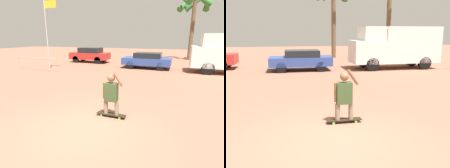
{
  "view_description": "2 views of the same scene",
  "coord_description": "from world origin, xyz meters",
  "views": [
    {
      "loc": [
        2.45,
        -3.92,
        2.57
      ],
      "look_at": [
        0.15,
        2.07,
        0.88
      ],
      "focal_mm": 28.0,
      "sensor_mm": 36.0,
      "label": 1
    },
    {
      "loc": [
        -1.03,
        -5.44,
        2.54
      ],
      "look_at": [
        0.5,
        2.13,
        0.92
      ],
      "focal_mm": 40.0,
      "sensor_mm": 36.0,
      "label": 2
    }
  ],
  "objects": [
    {
      "name": "plaza_railing_segment",
      "position": [
        -8.11,
        6.93,
        0.89
      ],
      "size": [
        3.91,
        0.05,
        1.08
      ],
      "color": "#99999E",
      "rests_on": "ground_plane"
    },
    {
      "name": "palm_tree_center_background",
      "position": [
        3.51,
        19.37,
        6.09
      ],
      "size": [
        3.76,
        3.9,
        7.59
      ],
      "color": "brown",
      "rests_on": "ground_plane"
    },
    {
      "name": "flagpole",
      "position": [
        -7.75,
        8.05,
        3.31
      ],
      "size": [
        1.18,
        0.12,
        5.64
      ],
      "color": "#B7B7BC",
      "rests_on": "ground_plane"
    },
    {
      "name": "ground_plane",
      "position": [
        0.0,
        0.0,
        0.0
      ],
      "size": [
        80.0,
        80.0,
        0.0
      ],
      "primitive_type": "plane",
      "color": "#935B47"
    },
    {
      "name": "person_skateboarder",
      "position": [
        0.48,
        1.13,
        0.86
      ],
      "size": [
        0.71,
        0.24,
        1.44
      ],
      "color": "gray",
      "rests_on": "skateboard"
    },
    {
      "name": "parked_car_blue",
      "position": [
        -0.15,
        11.38,
        0.74
      ],
      "size": [
        4.09,
        1.93,
        1.36
      ],
      "color": "black",
      "rests_on": "ground_plane"
    },
    {
      "name": "parked_car_red",
      "position": [
        -6.62,
        13.06,
        0.84
      ],
      "size": [
        4.2,
        1.77,
        1.58
      ],
      "color": "black",
      "rests_on": "ground_plane"
    },
    {
      "name": "skateboard",
      "position": [
        0.48,
        1.13,
        0.08
      ],
      "size": [
        1.01,
        0.24,
        0.1
      ],
      "color": "black",
      "rests_on": "ground_plane"
    }
  ]
}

